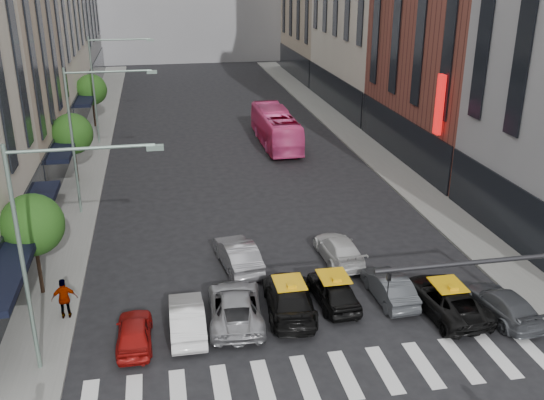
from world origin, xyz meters
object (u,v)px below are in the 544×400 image
car_white_front (187,318)px  streetlamp_near (46,230)px  streetlamp_far (104,76)px  pedestrian_far (65,298)px  taxi_center (333,290)px  taxi_left (289,297)px  bus (276,128)px  streetlamp_mid (87,122)px  car_red (134,332)px

car_white_front → streetlamp_near: bearing=18.3°
streetlamp_far → pedestrian_far: (-0.36, -28.49, -4.81)m
streetlamp_near → streetlamp_far: (0.00, 32.00, 0.00)m
car_white_front → taxi_center: bearing=-170.8°
streetlamp_near → taxi_left: streetlamp_near is taller
pedestrian_far → streetlamp_far: bearing=-94.2°
taxi_center → bus: 26.44m
streetlamp_near → car_white_front: (4.84, 1.58, -5.21)m
streetlamp_far → taxi_center: streetlamp_far is taller
taxi_left → pedestrian_far: bearing=-2.1°
bus → pedestrian_far: size_ratio=5.79×
streetlamp_mid → streetlamp_far: size_ratio=1.00×
taxi_center → streetlamp_far: bearing=-71.8°
car_red → taxi_center: taxi_center is taller
streetlamp_far → car_red: streetlamp_far is taller
car_white_front → bus: size_ratio=0.38×
streetlamp_near → pedestrian_far: bearing=95.8°
streetlamp_far → car_red: 31.52m
streetlamp_near → car_white_front: bearing=18.1°
car_red → taxi_left: size_ratio=0.70×
streetlamp_mid → pedestrian_far: size_ratio=4.78×
streetlamp_far → taxi_left: (9.46, -29.69, -5.16)m
streetlamp_near → taxi_center: size_ratio=2.21×
car_white_front → car_red: bearing=14.0°
bus → pedestrian_far: (-14.47, -25.45, -0.43)m
bus → pedestrian_far: bearing=60.3°
streetlamp_mid → car_red: streetlamp_mid is taller
car_white_front → taxi_left: bearing=-170.8°
streetlamp_near → car_white_front: 7.29m
streetlamp_far → taxi_center: (11.62, -29.35, -5.21)m
streetlamp_mid → car_red: size_ratio=2.50×
streetlamp_mid → car_red: bearing=-80.0°
taxi_center → car_red: bearing=6.7°
streetlamp_mid → taxi_left: (9.46, -13.69, -5.16)m
taxi_left → bus: size_ratio=0.47×
streetlamp_near → pedestrian_far: (-0.36, 3.51, -4.81)m
car_red → bus: (11.47, 27.92, 0.90)m
bus → pedestrian_far: bus is taller
car_white_front → taxi_left: (4.62, 0.73, 0.05)m
streetlamp_mid → bus: (14.12, 12.96, -4.39)m
taxi_left → bus: (4.66, 26.65, 0.77)m
taxi_center → taxi_left: bearing=5.4°
car_red → streetlamp_far: bearing=-84.5°
streetlamp_mid → taxi_center: bearing=-49.0°
streetlamp_near → streetlamp_far: size_ratio=1.00×
streetlamp_near → pedestrian_far: size_ratio=4.78×
streetlamp_near → taxi_center: 13.01m
car_white_front → pedestrian_far: pedestrian_far is taller
streetlamp_near → bus: 32.52m
bus → streetlamp_far: bearing=-12.2°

